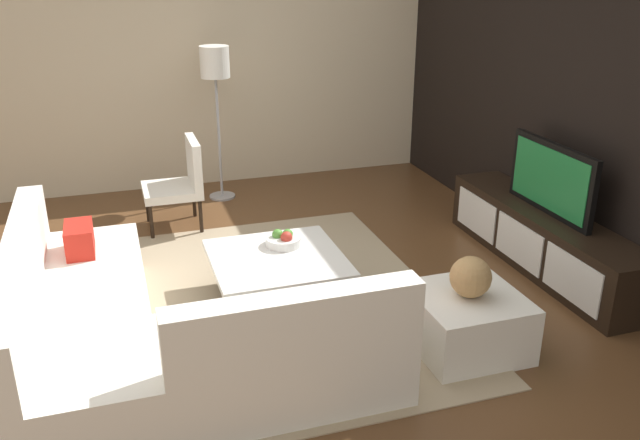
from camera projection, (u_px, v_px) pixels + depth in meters
name	position (u px, v px, depth m)	size (l,w,h in m)	color
ground_plane	(269.00, 309.00, 5.05)	(14.00, 14.00, 0.00)	brown
feature_wall_back	(594.00, 103.00, 5.30)	(6.40, 0.12, 2.80)	black
side_wall_left	(214.00, 60.00, 7.41)	(0.12, 5.20, 2.80)	beige
area_rug	(265.00, 302.00, 5.14)	(3.18, 2.61, 0.01)	tan
media_console	(543.00, 240.00, 5.64)	(2.25, 0.48, 0.50)	black
television	(551.00, 179.00, 5.44)	(1.05, 0.06, 0.59)	black
sectional_couch	(148.00, 329.00, 4.23)	(2.44, 2.29, 0.82)	white
coffee_table	(277.00, 277.00, 5.09)	(0.97, 0.98, 0.38)	black
accent_chair_near	(181.00, 179.00, 6.41)	(0.55, 0.54, 0.87)	black
floor_lamp	(215.00, 73.00, 6.86)	(0.30, 0.30, 1.63)	#A5A5AA
ottoman	(466.00, 322.00, 4.48)	(0.70, 0.70, 0.40)	white
fruit_bowl	(284.00, 240.00, 5.19)	(0.28, 0.28, 0.14)	silver
decorative_ball	(471.00, 277.00, 4.35)	(0.28, 0.28, 0.28)	#AD8451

